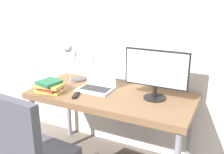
{
  "coord_description": "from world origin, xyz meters",
  "views": [
    {
      "loc": [
        1.02,
        -1.7,
        1.7
      ],
      "look_at": [
        0.03,
        0.32,
        0.95
      ],
      "focal_mm": 42.0,
      "sensor_mm": 36.0,
      "label": 1
    }
  ],
  "objects_px": {
    "desk_lamp": "(71,57)",
    "book_stack": "(50,86)",
    "monitor": "(156,72)",
    "office_chair": "(31,153)",
    "game_controller": "(56,90)",
    "laptop": "(97,84)"
  },
  "relations": [
    {
      "from": "game_controller",
      "to": "monitor",
      "type": "bearing_deg",
      "value": 17.0
    },
    {
      "from": "office_chair",
      "to": "book_stack",
      "type": "height_order",
      "value": "office_chair"
    },
    {
      "from": "office_chair",
      "to": "game_controller",
      "type": "distance_m",
      "value": 0.71
    },
    {
      "from": "monitor",
      "to": "laptop",
      "type": "bearing_deg",
      "value": -177.25
    },
    {
      "from": "desk_lamp",
      "to": "game_controller",
      "type": "distance_m",
      "value": 0.38
    },
    {
      "from": "monitor",
      "to": "office_chair",
      "type": "height_order",
      "value": "monitor"
    },
    {
      "from": "desk_lamp",
      "to": "office_chair",
      "type": "distance_m",
      "value": 1.06
    },
    {
      "from": "monitor",
      "to": "office_chair",
      "type": "distance_m",
      "value": 1.21
    },
    {
      "from": "laptop",
      "to": "office_chair",
      "type": "height_order",
      "value": "laptop"
    },
    {
      "from": "desk_lamp",
      "to": "book_stack",
      "type": "height_order",
      "value": "desk_lamp"
    },
    {
      "from": "laptop",
      "to": "desk_lamp",
      "type": "height_order",
      "value": "desk_lamp"
    },
    {
      "from": "game_controller",
      "to": "desk_lamp",
      "type": "bearing_deg",
      "value": 89.25
    },
    {
      "from": "laptop",
      "to": "office_chair",
      "type": "relative_size",
      "value": 0.32
    },
    {
      "from": "laptop",
      "to": "desk_lamp",
      "type": "bearing_deg",
      "value": 174.49
    },
    {
      "from": "office_chair",
      "to": "book_stack",
      "type": "xyz_separation_m",
      "value": [
        -0.3,
        0.61,
        0.27
      ]
    },
    {
      "from": "laptop",
      "to": "office_chair",
      "type": "distance_m",
      "value": 0.92
    },
    {
      "from": "laptop",
      "to": "monitor",
      "type": "relative_size",
      "value": 0.58
    },
    {
      "from": "monitor",
      "to": "book_stack",
      "type": "xyz_separation_m",
      "value": [
        -0.95,
        -0.29,
        -0.19
      ]
    },
    {
      "from": "book_stack",
      "to": "desk_lamp",
      "type": "bearing_deg",
      "value": 78.35
    },
    {
      "from": "office_chair",
      "to": "game_controller",
      "type": "bearing_deg",
      "value": 111.13
    },
    {
      "from": "monitor",
      "to": "desk_lamp",
      "type": "bearing_deg",
      "value": 179.84
    },
    {
      "from": "office_chair",
      "to": "monitor",
      "type": "bearing_deg",
      "value": 54.18
    }
  ]
}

